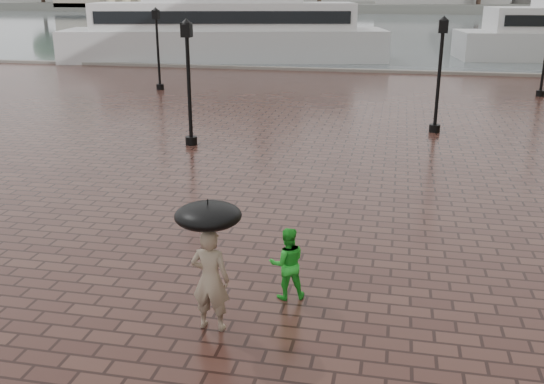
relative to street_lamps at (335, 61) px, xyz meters
The scene contains 9 objects.
ground 17.72m from the street_lamps, 85.10° to the right, with size 300.00×300.00×0.00m, color #3A1F1A.
harbour_water 74.55m from the street_lamps, 88.85° to the left, with size 240.00×240.00×0.00m, color #4B585C.
quay_edge 14.76m from the street_lamps, 84.09° to the left, with size 80.00×0.60×0.30m, color slate.
far_shore 142.51m from the street_lamps, 89.40° to the left, with size 300.00×60.00×2.00m, color #4C4C47.
street_lamps is the anchor object (origin of this frame).
adult_pedestrian 19.76m from the street_lamps, 89.85° to the right, with size 0.67×0.44×1.83m, color gray.
child_pedestrian 18.48m from the street_lamps, 86.51° to the right, with size 0.68×0.53×1.40m, color green.
ferry_near 22.31m from the street_lamps, 119.05° to the left, with size 26.07×11.46×8.32m.
umbrella 19.71m from the street_lamps, 89.85° to the right, with size 1.10×1.10×1.18m.
Camera 1 is at (1.42, -10.96, 5.56)m, focal length 40.00 mm.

